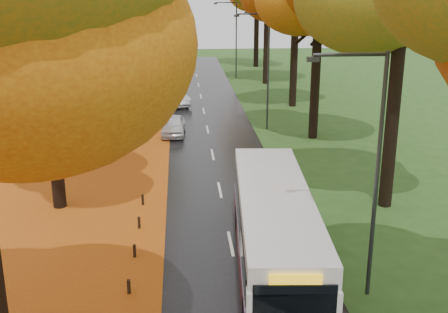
{
  "coord_description": "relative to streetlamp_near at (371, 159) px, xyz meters",
  "views": [
    {
      "loc": [
        -1.85,
        -8.04,
        9.91
      ],
      "look_at": [
        0.0,
        15.36,
        2.6
      ],
      "focal_mm": 45.0,
      "sensor_mm": 36.0,
      "label": 1
    }
  ],
  "objects": [
    {
      "name": "streetlamp_mid",
      "position": [
        0.0,
        22.0,
        0.0
      ],
      "size": [
        2.45,
        0.18,
        8.0
      ],
      "color": "#333538",
      "rests_on": "ground"
    },
    {
      "name": "car_white",
      "position": [
        -6.3,
        20.79,
        -4.03
      ],
      "size": [
        1.71,
        3.85,
        1.29
      ],
      "primitive_type": "imported",
      "rotation": [
        0.0,
        0.0,
        -0.05
      ],
      "color": "silver",
      "rests_on": "road"
    },
    {
      "name": "leaf_drift",
      "position": [
        -7.0,
        17.0,
        -4.67
      ],
      "size": [
        0.9,
        90.0,
        0.01
      ],
      "primitive_type": "cube",
      "color": "orange",
      "rests_on": "road"
    },
    {
      "name": "streetlamp_far",
      "position": [
        0.0,
        44.0,
        0.0
      ],
      "size": [
        2.45,
        0.18,
        8.0
      ],
      "color": "#333538",
      "rests_on": "ground"
    },
    {
      "name": "car_dark",
      "position": [
        -6.27,
        40.7,
        -3.99
      ],
      "size": [
        2.44,
        4.87,
        1.36
      ],
      "primitive_type": "imported",
      "rotation": [
        0.0,
        0.0,
        -0.12
      ],
      "color": "black",
      "rests_on": "road"
    },
    {
      "name": "car_silver",
      "position": [
        -6.3,
        30.35,
        -3.96
      ],
      "size": [
        2.9,
        4.61,
        1.43
      ],
      "primitive_type": "imported",
      "rotation": [
        0.0,
        0.0,
        0.35
      ],
      "color": "#ACAFB4",
      "rests_on": "road"
    },
    {
      "name": "leaf_verge",
      "position": [
        -12.95,
        17.0,
        -4.7
      ],
      "size": [
        12.0,
        90.0,
        0.02
      ],
      "primitive_type": "cube",
      "color": "maroon",
      "rests_on": "ground"
    },
    {
      "name": "centre_line",
      "position": [
        -3.95,
        17.0,
        -4.67
      ],
      "size": [
        0.12,
        90.0,
        0.01
      ],
      "primitive_type": "cube",
      "color": "silver",
      "rests_on": "road"
    },
    {
      "name": "streetlamp_near",
      "position": [
        0.0,
        0.0,
        0.0
      ],
      "size": [
        2.45,
        0.18,
        8.0
      ],
      "color": "#333538",
      "rests_on": "ground"
    },
    {
      "name": "bus",
      "position": [
        -2.59,
        1.94,
        -3.16
      ],
      "size": [
        3.27,
        11.15,
        2.9
      ],
      "rotation": [
        0.0,
        0.0,
        -0.07
      ],
      "color": "#4E100C",
      "rests_on": "road"
    },
    {
      "name": "road",
      "position": [
        -3.95,
        17.0,
        -4.69
      ],
      "size": [
        6.5,
        90.0,
        0.04
      ],
      "primitive_type": "cube",
      "color": "black",
      "rests_on": "ground"
    }
  ]
}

